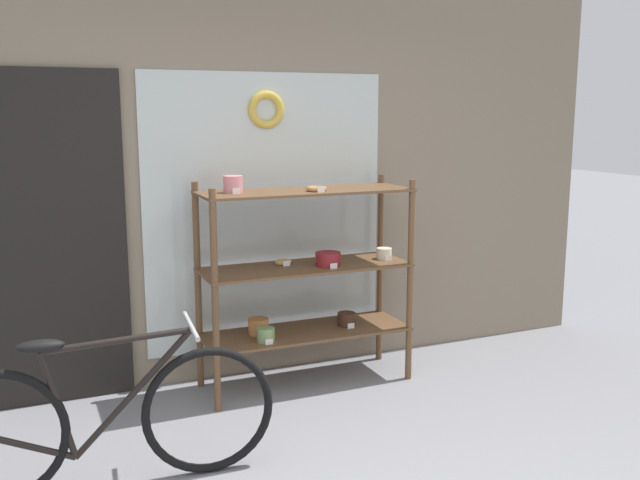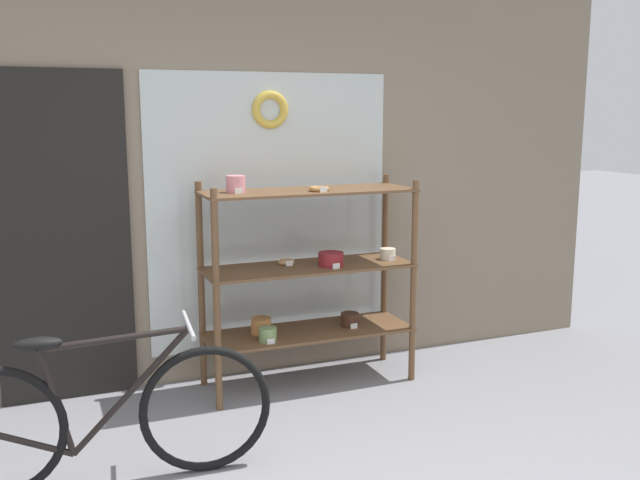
% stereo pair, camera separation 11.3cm
% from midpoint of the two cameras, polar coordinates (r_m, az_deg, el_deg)
% --- Properties ---
extents(storefront_facade, '(5.80, 0.13, 3.50)m').
position_cam_midpoint_polar(storefront_facade, '(4.89, -7.78, 8.67)').
color(storefront_facade, gray).
rests_on(storefront_facade, ground_plane).
extents(display_case, '(1.41, 0.48, 1.44)m').
position_cam_midpoint_polar(display_case, '(4.77, -1.89, -2.43)').
color(display_case, brown).
rests_on(display_case, ground_plane).
extents(bicycle, '(1.67, 0.46, 0.81)m').
position_cam_midpoint_polar(bicycle, '(3.75, -17.70, -13.51)').
color(bicycle, black).
rests_on(bicycle, ground_plane).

